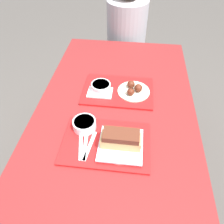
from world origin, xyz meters
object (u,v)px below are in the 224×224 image
tray_near (106,143)px  bowl_coleslaw_far (101,87)px  tray_far (118,91)px  wings_plate_far (134,90)px  brisket_sandwich_plate (121,141)px  person_seated_across (127,28)px  bowl_coleslaw_near (84,124)px

tray_near → bowl_coleslaw_far: 0.39m
tray_far → wings_plate_far: size_ratio=2.18×
brisket_sandwich_plate → person_seated_across: bearing=92.7°
tray_near → brisket_sandwich_plate: brisket_sandwich_plate is taller
tray_near → wings_plate_far: wings_plate_far is taller
bowl_coleslaw_near → bowl_coleslaw_far: bearing=83.1°
person_seated_across → tray_near: bearing=-90.5°
bowl_coleslaw_near → person_seated_across: 1.18m
bowl_coleslaw_far → person_seated_across: 0.87m
bowl_coleslaw_near → person_seated_across: person_seated_across is taller
bowl_coleslaw_near → person_seated_across: size_ratio=0.16×
bowl_coleslaw_near → bowl_coleslaw_far: 0.31m
tray_far → tray_near: bearing=-92.4°
bowl_coleslaw_near → bowl_coleslaw_far: same height
person_seated_across → bowl_coleslaw_near: bearing=-96.4°
wings_plate_far → tray_near: bearing=-106.2°
bowl_coleslaw_far → person_seated_across: person_seated_across is taller
bowl_coleslaw_near → tray_far: bearing=66.7°
bowl_coleslaw_near → person_seated_across: (0.13, 1.17, -0.02)m
bowl_coleslaw_near → brisket_sandwich_plate: (0.19, -0.09, 0.01)m
person_seated_across → brisket_sandwich_plate: bearing=-87.3°
tray_far → brisket_sandwich_plate: 0.42m
brisket_sandwich_plate → wings_plate_far: (0.04, 0.40, -0.02)m
bowl_coleslaw_near → brisket_sandwich_plate: size_ratio=0.57×
bowl_coleslaw_far → tray_far: bearing=7.4°
brisket_sandwich_plate → bowl_coleslaw_far: (-0.15, 0.40, -0.01)m
tray_far → bowl_coleslaw_far: bowl_coleslaw_far is taller
bowl_coleslaw_far → wings_plate_far: wings_plate_far is taller
tray_near → tray_far: size_ratio=1.00×
wings_plate_far → tray_far: bearing=176.5°
tray_far → wings_plate_far: wings_plate_far is taller
tray_far → person_seated_across: 0.85m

